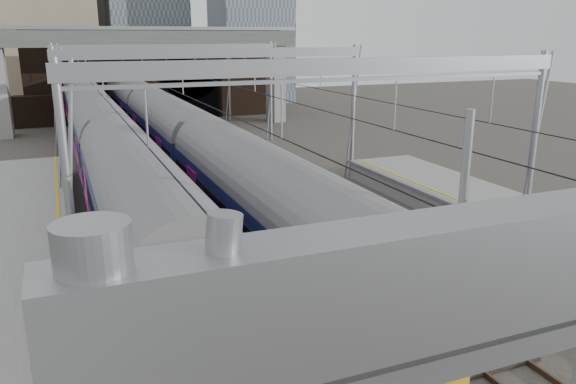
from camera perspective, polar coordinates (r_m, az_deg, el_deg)
name	(u,v)px	position (r m, az deg, el deg)	size (l,w,h in m)	color
tracks	(266,229)	(25.61, -2.26, -3.75)	(14.40, 80.00, 0.22)	#4C3828
overhead_line	(222,74)	(30.39, -6.72, 11.87)	(16.80, 80.00, 8.00)	gray
retaining_wall	(154,77)	(60.55, -13.42, 11.29)	(28.00, 2.75, 9.00)	black
overbridge	(148,49)	(54.34, -14.06, 13.90)	(28.00, 3.00, 9.25)	gray
train_main	(148,118)	(43.53, -14.02, 7.35)	(2.94, 67.87, 5.01)	black
train_second	(100,136)	(36.33, -18.60, 5.46)	(2.98, 51.62, 5.06)	black
equip_cover_b	(355,322)	(17.77, 6.82, -13.00)	(0.77, 0.54, 0.09)	blue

